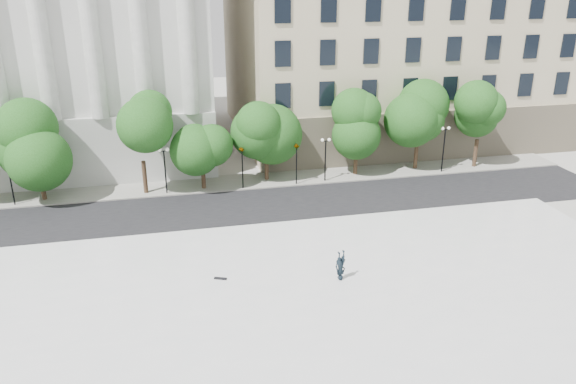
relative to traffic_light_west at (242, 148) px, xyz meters
name	(u,v)px	position (x,y,z in m)	size (l,w,h in m)	color
ground	(316,346)	(0.27, -22.30, -3.66)	(160.00, 160.00, 0.00)	#B5B3AB
plaza	(301,309)	(0.27, -19.30, -3.44)	(44.00, 22.00, 0.45)	white
street	(255,208)	(0.27, -4.30, -3.65)	(60.00, 8.00, 0.02)	black
far_sidewalk	(243,182)	(0.27, 1.70, -3.60)	(60.00, 4.00, 0.12)	#A29F96
building_west	(44,21)	(-16.73, 16.27, 9.22)	(31.50, 27.65, 25.60)	silver
building_east	(398,31)	(20.27, 16.61, 7.48)	(36.00, 26.15, 23.00)	beige
traffic_light_west	(242,148)	(0.00, 0.00, 0.00)	(1.00, 1.66, 4.17)	black
traffic_light_east	(297,143)	(4.65, 0.00, 0.11)	(0.59, 1.95, 4.27)	black
person_lying	(340,276)	(3.14, -17.10, -2.97)	(0.66, 0.43, 1.81)	black
skateboard	(220,278)	(-3.62, -15.53, -3.18)	(0.73, 0.19, 0.08)	black
street_trees	(241,128)	(0.20, 1.31, 1.35)	(47.35, 5.19, 7.78)	#382619
lamp_posts	(245,156)	(0.31, 0.30, -0.78)	(37.38, 0.28, 4.38)	black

